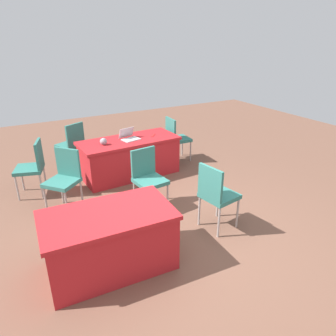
{
  "coord_description": "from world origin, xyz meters",
  "views": [
    {
      "loc": [
        1.72,
        3.09,
        2.56
      ],
      "look_at": [
        -0.14,
        -0.27,
        0.9
      ],
      "focal_mm": 33.25,
      "sensor_mm": 36.0,
      "label": 1
    }
  ],
  "objects_px": {
    "laptop_silver": "(130,137)",
    "chair_near_front": "(64,176)",
    "table_mid_left": "(110,240)",
    "yarn_ball": "(103,141)",
    "table_foreground": "(130,157)",
    "chair_tucked_left": "(72,143)",
    "chair_aisle": "(148,175)",
    "chair_back_row": "(33,165)",
    "chair_by_pillar": "(216,193)",
    "scissors_red": "(153,135)",
    "chair_tucked_right": "(176,136)"
  },
  "relations": [
    {
      "from": "table_foreground",
      "to": "scissors_red",
      "type": "height_order",
      "value": "scissors_red"
    },
    {
      "from": "chair_back_row",
      "to": "chair_tucked_left",
      "type": "bearing_deg",
      "value": -27.15
    },
    {
      "from": "chair_near_front",
      "to": "chair_by_pillar",
      "type": "bearing_deg",
      "value": -173.26
    },
    {
      "from": "table_foreground",
      "to": "chair_tucked_right",
      "type": "height_order",
      "value": "chair_tucked_right"
    },
    {
      "from": "chair_aisle",
      "to": "laptop_silver",
      "type": "height_order",
      "value": "chair_aisle"
    },
    {
      "from": "laptop_silver",
      "to": "chair_near_front",
      "type": "bearing_deg",
      "value": 15.12
    },
    {
      "from": "chair_back_row",
      "to": "chair_near_front",
      "type": "bearing_deg",
      "value": -137.69
    },
    {
      "from": "table_mid_left",
      "to": "yarn_ball",
      "type": "height_order",
      "value": "yarn_ball"
    },
    {
      "from": "table_mid_left",
      "to": "scissors_red",
      "type": "distance_m",
      "value": 2.93
    },
    {
      "from": "chair_back_row",
      "to": "scissors_red",
      "type": "distance_m",
      "value": 2.24
    },
    {
      "from": "table_foreground",
      "to": "chair_back_row",
      "type": "xyz_separation_m",
      "value": [
        1.72,
        -0.04,
        0.18
      ]
    },
    {
      "from": "chair_tucked_left",
      "to": "laptop_silver",
      "type": "distance_m",
      "value": 1.29
    },
    {
      "from": "chair_tucked_left",
      "to": "chair_aisle",
      "type": "height_order",
      "value": "chair_tucked_left"
    },
    {
      "from": "chair_near_front",
      "to": "chair_back_row",
      "type": "bearing_deg",
      "value": -15.68
    },
    {
      "from": "table_mid_left",
      "to": "chair_tucked_right",
      "type": "height_order",
      "value": "chair_tucked_right"
    },
    {
      "from": "chair_tucked_right",
      "to": "scissors_red",
      "type": "distance_m",
      "value": 0.74
    },
    {
      "from": "chair_aisle",
      "to": "chair_back_row",
      "type": "xyz_separation_m",
      "value": [
        1.51,
        -1.31,
        0.01
      ]
    },
    {
      "from": "laptop_silver",
      "to": "chair_tucked_right",
      "type": "bearing_deg",
      "value": 179.31
    },
    {
      "from": "table_mid_left",
      "to": "chair_aisle",
      "type": "xyz_separation_m",
      "value": [
        -1.01,
        -1.07,
        0.18
      ]
    },
    {
      "from": "chair_back_row",
      "to": "laptop_silver",
      "type": "xyz_separation_m",
      "value": [
        -1.74,
        0.03,
        0.22
      ]
    },
    {
      "from": "yarn_ball",
      "to": "chair_aisle",
      "type": "bearing_deg",
      "value": 103.92
    },
    {
      "from": "table_foreground",
      "to": "scissors_red",
      "type": "distance_m",
      "value": 0.63
    },
    {
      "from": "table_mid_left",
      "to": "chair_near_front",
      "type": "bearing_deg",
      "value": -84.77
    },
    {
      "from": "chair_by_pillar",
      "to": "chair_tucked_left",
      "type": "bearing_deg",
      "value": -168.59
    },
    {
      "from": "chair_tucked_left",
      "to": "chair_tucked_right",
      "type": "bearing_deg",
      "value": -44.52
    },
    {
      "from": "chair_back_row",
      "to": "scissors_red",
      "type": "bearing_deg",
      "value": -73.69
    },
    {
      "from": "table_foreground",
      "to": "table_mid_left",
      "type": "height_order",
      "value": "same"
    },
    {
      "from": "table_foreground",
      "to": "yarn_ball",
      "type": "relative_size",
      "value": 15.35
    },
    {
      "from": "table_mid_left",
      "to": "chair_tucked_left",
      "type": "bearing_deg",
      "value": -96.08
    },
    {
      "from": "chair_tucked_left",
      "to": "chair_back_row",
      "type": "distance_m",
      "value": 1.21
    },
    {
      "from": "chair_aisle",
      "to": "chair_back_row",
      "type": "bearing_deg",
      "value": -47.27
    },
    {
      "from": "chair_tucked_left",
      "to": "chair_back_row",
      "type": "relative_size",
      "value": 1.0
    },
    {
      "from": "scissors_red",
      "to": "table_mid_left",
      "type": "bearing_deg",
      "value": 5.51
    },
    {
      "from": "chair_by_pillar",
      "to": "scissors_red",
      "type": "xyz_separation_m",
      "value": [
        -0.18,
        -2.29,
        0.17
      ]
    },
    {
      "from": "chair_tucked_right",
      "to": "chair_back_row",
      "type": "height_order",
      "value": "chair_back_row"
    },
    {
      "from": "yarn_ball",
      "to": "chair_tucked_right",
      "type": "bearing_deg",
      "value": -169.45
    },
    {
      "from": "chair_back_row",
      "to": "yarn_ball",
      "type": "distance_m",
      "value": 1.24
    },
    {
      "from": "chair_tucked_right",
      "to": "chair_by_pillar",
      "type": "relative_size",
      "value": 0.97
    },
    {
      "from": "chair_tucked_right",
      "to": "laptop_silver",
      "type": "bearing_deg",
      "value": -75.36
    },
    {
      "from": "chair_tucked_right",
      "to": "chair_by_pillar",
      "type": "xyz_separation_m",
      "value": [
        0.84,
        2.53,
        0.03
      ]
    },
    {
      "from": "chair_tucked_left",
      "to": "table_foreground",
      "type": "bearing_deg",
      "value": -72.67
    },
    {
      "from": "chair_by_pillar",
      "to": "laptop_silver",
      "type": "bearing_deg",
      "value": 178.49
    },
    {
      "from": "table_foreground",
      "to": "chair_tucked_left",
      "type": "distance_m",
      "value": 1.27
    },
    {
      "from": "table_foreground",
      "to": "chair_aisle",
      "type": "height_order",
      "value": "chair_aisle"
    },
    {
      "from": "table_mid_left",
      "to": "chair_aisle",
      "type": "relative_size",
      "value": 1.6
    },
    {
      "from": "chair_tucked_left",
      "to": "table_mid_left",
      "type": "bearing_deg",
      "value": -122.92
    },
    {
      "from": "chair_tucked_left",
      "to": "chair_by_pillar",
      "type": "distance_m",
      "value": 3.41
    },
    {
      "from": "table_foreground",
      "to": "chair_back_row",
      "type": "height_order",
      "value": "chair_back_row"
    },
    {
      "from": "table_foreground",
      "to": "chair_by_pillar",
      "type": "relative_size",
      "value": 1.96
    },
    {
      "from": "chair_near_front",
      "to": "laptop_silver",
      "type": "relative_size",
      "value": 2.6
    }
  ]
}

